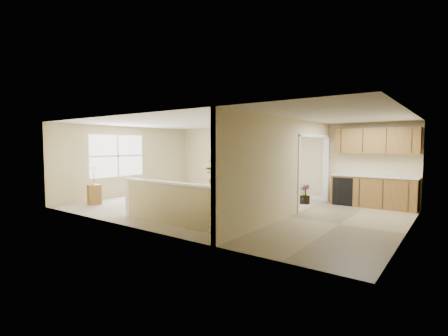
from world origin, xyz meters
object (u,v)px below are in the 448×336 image
Objects in this scene: accent_table at (253,183)px; small_plant at (305,196)px; piano at (165,184)px; lamp_stand at (94,188)px; piano_bench at (179,196)px; loveseat at (272,188)px; palm_plant at (219,177)px.

accent_table reaches higher than small_plant.
piano is 3.19× the size of small_plant.
accent_table is 0.58× the size of lamp_stand.
piano_bench is 3.08m from accent_table.
palm_plant reaches higher than loveseat.
piano is at bearing -103.01° from palm_plant.
accent_table is 2.30m from small_plant.
lamp_stand is at bearing -142.89° from small_plant.
palm_plant is (-0.39, 2.62, 0.38)m from piano_bench.
lamp_stand is at bearing -123.54° from accent_table.
piano_bench is at bearing -100.02° from loveseat.
palm_plant reaches higher than accent_table.
accent_table is at bearing 72.12° from piano_bench.
accent_table is at bearing 165.41° from small_plant.
loveseat is 2.14m from palm_plant.
lamp_stand is (-2.06, -1.60, 0.28)m from piano_bench.
lamp_stand is (-3.76, -4.57, 0.22)m from loveseat.
accent_table is (-0.76, -0.04, 0.16)m from loveseat.
loveseat is 2.69× the size of small_plant.
accent_table is at bearing 13.05° from palm_plant.
piano is at bearing 162.98° from piano_bench.
accent_table is 5.43m from lamp_stand.
palm_plant reaches higher than piano_bench.
palm_plant is 2.28× the size of small_plant.
loveseat is at bearing 50.58° from lamp_stand.
lamp_stand is (-3.00, -4.52, 0.06)m from accent_table.
piano_bench is at bearing 37.90° from lamp_stand.
loveseat is at bearing 22.18° from piano.
lamp_stand is at bearing -109.64° from loveseat.
small_plant is 6.55m from lamp_stand.
lamp_stand is at bearing -144.45° from piano.
piano is 2.71× the size of accent_table.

